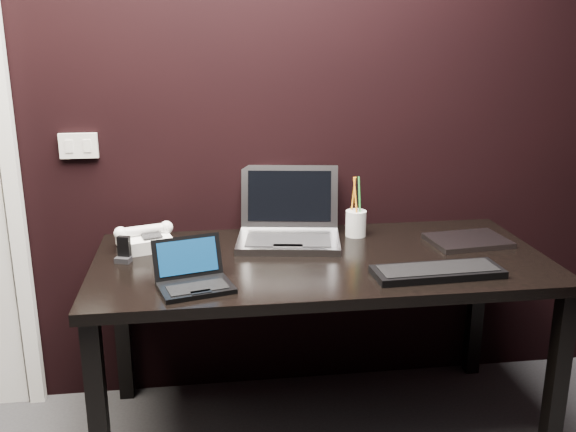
{
  "coord_description": "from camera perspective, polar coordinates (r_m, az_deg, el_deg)",
  "views": [
    {
      "loc": [
        -0.13,
        -0.84,
        1.57
      ],
      "look_at": [
        0.17,
        1.35,
        0.92
      ],
      "focal_mm": 40.0,
      "sensor_mm": 36.0,
      "label": 1
    }
  ],
  "objects": [
    {
      "name": "desk",
      "position": [
        2.45,
        2.95,
        -5.4
      ],
      "size": [
        1.7,
        0.8,
        0.74
      ],
      "color": "black",
      "rests_on": "ground"
    },
    {
      "name": "mobile_phone",
      "position": [
        2.45,
        -14.38,
        -3.14
      ],
      "size": [
        0.07,
        0.06,
        0.1
      ],
      "color": "black",
      "rests_on": "desk"
    },
    {
      "name": "pen_cup",
      "position": [
        2.67,
        6.05,
        -0.54
      ],
      "size": [
        0.1,
        0.1,
        0.25
      ],
      "color": "silver",
      "rests_on": "desk"
    },
    {
      "name": "silver_laptop",
      "position": [
        2.6,
        0.07,
        -1.09
      ],
      "size": [
        0.46,
        0.42,
        0.28
      ],
      "color": "gray",
      "rests_on": "desk"
    },
    {
      "name": "ext_keyboard",
      "position": [
        2.31,
        13.14,
        -4.83
      ],
      "size": [
        0.46,
        0.18,
        0.03
      ],
      "color": "black",
      "rests_on": "desk"
    },
    {
      "name": "wall_back",
      "position": [
        2.66,
        -4.95,
        10.43
      ],
      "size": [
        4.0,
        0.0,
        4.0
      ],
      "primitive_type": "plane",
      "rotation": [
        1.57,
        0.0,
        0.0
      ],
      "color": "black",
      "rests_on": "ground"
    },
    {
      "name": "desk_phone",
      "position": [
        2.56,
        -12.68,
        -1.99
      ],
      "size": [
        0.24,
        0.22,
        0.11
      ],
      "color": "white",
      "rests_on": "desk"
    },
    {
      "name": "wall_switch",
      "position": [
        2.71,
        -18.12,
        5.96
      ],
      "size": [
        0.15,
        0.02,
        0.1
      ],
      "color": "silver",
      "rests_on": "wall_back"
    },
    {
      "name": "closed_laptop",
      "position": [
        2.68,
        15.68,
        -2.12
      ],
      "size": [
        0.33,
        0.25,
        0.02
      ],
      "color": "gray",
      "rests_on": "desk"
    },
    {
      "name": "netbook",
      "position": [
        2.16,
        -8.39,
        -5.51
      ],
      "size": [
        0.28,
        0.26,
        0.15
      ],
      "color": "black",
      "rests_on": "desk"
    }
  ]
}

